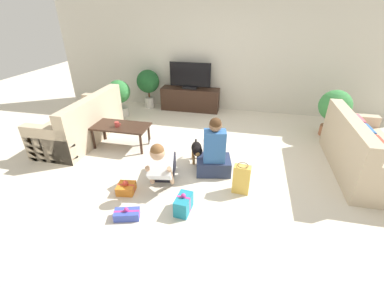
{
  "coord_description": "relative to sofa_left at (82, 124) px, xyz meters",
  "views": [
    {
      "loc": [
        0.61,
        -3.62,
        2.3
      ],
      "look_at": [
        -0.14,
        -0.25,
        0.45
      ],
      "focal_mm": 24.0,
      "sensor_mm": 36.0,
      "label": 1
    }
  ],
  "objects": [
    {
      "name": "ground_plane",
      "position": [
        2.43,
        -0.33,
        -0.31
      ],
      "size": [
        16.0,
        16.0,
        0.0
      ],
      "primitive_type": "plane",
      "color": "beige"
    },
    {
      "name": "wall_back",
      "position": [
        2.43,
        2.3,
        0.99
      ],
      "size": [
        8.4,
        0.06,
        2.6
      ],
      "color": "beige",
      "rests_on": "ground_plane"
    },
    {
      "name": "sofa_left",
      "position": [
        0.0,
        0.0,
        0.0
      ],
      "size": [
        0.85,
        1.86,
        0.86
      ],
      "rotation": [
        0.0,
        0.0,
        -1.57
      ],
      "color": "#C6B293",
      "rests_on": "ground_plane"
    },
    {
      "name": "sofa_right",
      "position": [
        4.85,
        -0.06,
        0.01
      ],
      "size": [
        0.85,
        1.86,
        0.86
      ],
      "rotation": [
        0.0,
        0.0,
        1.57
      ],
      "color": "#C6B293",
      "rests_on": "ground_plane"
    },
    {
      "name": "coffee_table",
      "position": [
        0.86,
        -0.12,
        0.07
      ],
      "size": [
        1.04,
        0.51,
        0.42
      ],
      "color": "#382319",
      "rests_on": "ground_plane"
    },
    {
      "name": "tv_console",
      "position": [
        1.66,
        2.03,
        -0.03
      ],
      "size": [
        1.42,
        0.39,
        0.55
      ],
      "color": "#382319",
      "rests_on": "ground_plane"
    },
    {
      "name": "tv",
      "position": [
        1.66,
        2.03,
        0.51
      ],
      "size": [
        0.99,
        0.2,
        0.62
      ],
      "color": "black",
      "rests_on": "tv_console"
    },
    {
      "name": "potted_plant_back_left",
      "position": [
        0.6,
        1.98,
        0.33
      ],
      "size": [
        0.56,
        0.56,
        0.95
      ],
      "color": "beige",
      "rests_on": "ground_plane"
    },
    {
      "name": "potted_plant_corner_left",
      "position": [
        0.15,
        1.28,
        0.21
      ],
      "size": [
        0.52,
        0.52,
        0.85
      ],
      "color": "beige",
      "rests_on": "ground_plane"
    },
    {
      "name": "potted_plant_corner_right",
      "position": [
        4.7,
        1.22,
        0.27
      ],
      "size": [
        0.59,
        0.59,
        0.92
      ],
      "color": "#A36042",
      "rests_on": "ground_plane"
    },
    {
      "name": "person_kneeling",
      "position": [
        1.95,
        -1.02,
        0.04
      ],
      "size": [
        0.44,
        0.82,
        0.79
      ],
      "rotation": [
        0.0,
        0.0,
        0.17
      ],
      "color": "#23232D",
      "rests_on": "ground_plane"
    },
    {
      "name": "person_sitting",
      "position": [
        2.63,
        -0.61,
        0.03
      ],
      "size": [
        0.59,
        0.55,
        0.94
      ],
      "rotation": [
        0.0,
        0.0,
        3.34
      ],
      "color": "#283351",
      "rests_on": "ground_plane"
    },
    {
      "name": "dog",
      "position": [
        2.32,
        -0.39,
        -0.06
      ],
      "size": [
        0.26,
        0.5,
        0.38
      ],
      "rotation": [
        0.0,
        0.0,
        0.28
      ],
      "color": "black",
      "rests_on": "ground_plane"
    },
    {
      "name": "gift_box_a",
      "position": [
        2.39,
        -1.55,
        -0.19
      ],
      "size": [
        0.19,
        0.31,
        0.28
      ],
      "rotation": [
        0.0,
        0.0,
        -0.08
      ],
      "color": "teal",
      "rests_on": "ground_plane"
    },
    {
      "name": "gift_box_b",
      "position": [
        1.74,
        -1.81,
        -0.25
      ],
      "size": [
        0.34,
        0.24,
        0.16
      ],
      "rotation": [
        0.0,
        0.0,
        0.28
      ],
      "color": "#3D51BC",
      "rests_on": "ground_plane"
    },
    {
      "name": "gift_box_c",
      "position": [
        1.52,
        -1.35,
        -0.24
      ],
      "size": [
        0.26,
        0.26,
        0.19
      ],
      "rotation": [
        0.0,
        0.0,
        0.14
      ],
      "color": "orange",
      "rests_on": "ground_plane"
    },
    {
      "name": "gift_bag_a",
      "position": [
        3.07,
        -1.0,
        -0.09
      ],
      "size": [
        0.24,
        0.16,
        0.44
      ],
      "rotation": [
        0.0,
        0.0,
        -0.08
      ],
      "color": "#E5B74C",
      "rests_on": "ground_plane"
    },
    {
      "name": "mug",
      "position": [
        0.84,
        -0.18,
        0.16
      ],
      "size": [
        0.12,
        0.08,
        0.09
      ],
      "color": "#B23D38",
      "rests_on": "coffee_table"
    }
  ]
}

